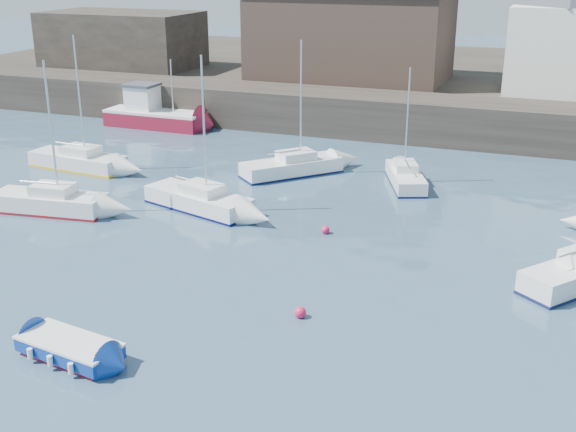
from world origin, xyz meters
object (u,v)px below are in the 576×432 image
(sailboat_h, at_px, (292,166))
(buoy_far, at_px, (325,233))
(fishing_boat, at_px, (154,113))
(sailboat_a, at_px, (50,202))
(sailboat_e, at_px, (78,160))
(sailboat_f, at_px, (405,177))
(buoy_mid, at_px, (300,317))
(sailboat_b, at_px, (199,200))
(blue_dinghy, at_px, (70,348))

(sailboat_h, relative_size, buoy_far, 19.81)
(fishing_boat, bearing_deg, sailboat_a, -74.96)
(sailboat_e, relative_size, buoy_far, 20.27)
(sailboat_f, relative_size, buoy_mid, 15.13)
(fishing_boat, height_order, sailboat_b, sailboat_b)
(sailboat_a, distance_m, buoy_far, 14.79)
(sailboat_f, bearing_deg, sailboat_e, -168.76)
(sailboat_f, distance_m, sailboat_h, 7.02)
(blue_dinghy, distance_m, sailboat_a, 15.62)
(sailboat_f, height_order, buoy_far, sailboat_f)
(blue_dinghy, bearing_deg, sailboat_h, 91.23)
(buoy_far, bearing_deg, sailboat_a, -171.53)
(blue_dinghy, height_order, fishing_boat, fishing_boat)
(sailboat_f, bearing_deg, sailboat_b, -138.88)
(sailboat_e, distance_m, buoy_far, 18.95)
(fishing_boat, relative_size, sailboat_e, 0.97)
(sailboat_e, xyz_separation_m, buoy_mid, (19.99, -13.81, -0.54))
(sailboat_f, bearing_deg, fishing_boat, 159.63)
(sailboat_e, bearing_deg, buoy_mid, -34.63)
(sailboat_e, height_order, sailboat_f, sailboat_e)
(blue_dinghy, bearing_deg, sailboat_f, 74.41)
(sailboat_h, height_order, buoy_mid, sailboat_h)
(sailboat_e, relative_size, sailboat_h, 1.02)
(sailboat_b, distance_m, sailboat_f, 12.51)
(sailboat_a, relative_size, sailboat_e, 0.96)
(sailboat_a, bearing_deg, buoy_mid, -21.33)
(blue_dinghy, xyz_separation_m, sailboat_b, (-2.91, 15.10, 0.14))
(sailboat_f, xyz_separation_m, sailboat_h, (-7.00, -0.45, 0.05))
(sailboat_a, relative_size, sailboat_h, 0.98)
(sailboat_b, distance_m, buoy_mid, 13.32)
(sailboat_e, bearing_deg, fishing_boat, 97.78)
(sailboat_f, distance_m, buoy_far, 9.46)
(buoy_mid, relative_size, buoy_far, 1.09)
(buoy_far, bearing_deg, sailboat_f, 77.89)
(buoy_mid, xyz_separation_m, buoy_far, (-1.78, 8.58, 0.00))
(sailboat_h, xyz_separation_m, buoy_far, (5.02, -8.78, -0.53))
(blue_dinghy, bearing_deg, sailboat_a, 130.26)
(sailboat_h, bearing_deg, buoy_far, -60.24)
(sailboat_a, xyz_separation_m, sailboat_f, (16.60, 11.41, -0.08))
(sailboat_f, bearing_deg, blue_dinghy, -105.59)
(sailboat_a, bearing_deg, blue_dinghy, -49.74)
(sailboat_h, bearing_deg, sailboat_b, -107.30)
(sailboat_a, bearing_deg, sailboat_e, 115.88)
(blue_dinghy, distance_m, fishing_boat, 34.99)
(fishing_boat, xyz_separation_m, sailboat_e, (1.66, -12.12, -0.49))
(sailboat_f, xyz_separation_m, buoy_mid, (-0.20, -17.82, -0.48))
(sailboat_b, height_order, sailboat_e, sailboat_e)
(sailboat_a, relative_size, buoy_far, 19.39)
(blue_dinghy, bearing_deg, sailboat_e, 125.31)
(sailboat_b, relative_size, buoy_mid, 18.21)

